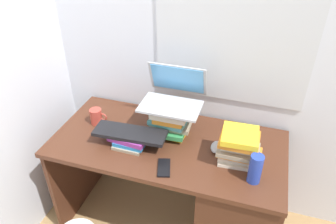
{
  "coord_description": "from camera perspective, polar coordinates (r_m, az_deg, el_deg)",
  "views": [
    {
      "loc": [
        0.45,
        -1.42,
        1.94
      ],
      "look_at": [
        -0.01,
        0.05,
        0.91
      ],
      "focal_mm": 34.5,
      "sensor_mm": 36.0,
      "label": 1
    }
  ],
  "objects": [
    {
      "name": "ground_plane",
      "position": [
        2.44,
        -0.06,
        -18.65
      ],
      "size": [
        6.0,
        6.0,
        0.0
      ],
      "primitive_type": "plane",
      "color": "#9E7A4C"
    },
    {
      "name": "wall_back",
      "position": [
        1.95,
        3.47,
        14.73
      ],
      "size": [
        6.0,
        0.06,
        2.6
      ],
      "color": "silver",
      "rests_on": "ground"
    },
    {
      "name": "wall_left",
      "position": [
        2.05,
        -25.01,
        12.64
      ],
      "size": [
        0.05,
        6.0,
        2.6
      ],
      "primitive_type": "cube",
      "color": "silver",
      "rests_on": "ground"
    },
    {
      "name": "desk",
      "position": [
        2.08,
        9.12,
        -14.57
      ],
      "size": [
        1.37,
        0.66,
        0.73
      ],
      "color": "#4C2819",
      "rests_on": "ground"
    },
    {
      "name": "book_stack_tall",
      "position": [
        1.92,
        0.32,
        -1.64
      ],
      "size": [
        0.25,
        0.19,
        0.19
      ],
      "color": "yellow",
      "rests_on": "desk"
    },
    {
      "name": "book_stack_keyboard_riser",
      "position": [
        1.9,
        -6.58,
        -4.74
      ],
      "size": [
        0.23,
        0.19,
        0.07
      ],
      "color": "gray",
      "rests_on": "desk"
    },
    {
      "name": "book_stack_side",
      "position": [
        1.76,
        12.46,
        -6.04
      ],
      "size": [
        0.23,
        0.19,
        0.2
      ],
      "color": "beige",
      "rests_on": "desk"
    },
    {
      "name": "laptop",
      "position": [
        1.89,
        0.98,
        3.07
      ],
      "size": [
        0.35,
        0.29,
        0.22
      ],
      "color": "#B7BABF",
      "rests_on": "book_stack_tall"
    },
    {
      "name": "keyboard",
      "position": [
        1.86,
        -6.73,
        -3.72
      ],
      "size": [
        0.43,
        0.16,
        0.02
      ],
      "primitive_type": "cube",
      "rotation": [
        0.0,
        0.0,
        0.05
      ],
      "color": "black",
      "rests_on": "book_stack_keyboard_riser"
    },
    {
      "name": "computer_mouse",
      "position": [
        1.87,
        8.5,
        -6.12
      ],
      "size": [
        0.06,
        0.1,
        0.04
      ],
      "primitive_type": "ellipsoid",
      "color": "#A5A8AD",
      "rests_on": "desk"
    },
    {
      "name": "mug",
      "position": [
        2.09,
        -12.53,
        -0.75
      ],
      "size": [
        0.11,
        0.08,
        0.1
      ],
      "color": "#B23F33",
      "rests_on": "desk"
    },
    {
      "name": "water_bottle",
      "position": [
        1.68,
        15.18,
        -9.66
      ],
      "size": [
        0.07,
        0.07,
        0.16
      ],
      "primitive_type": "cylinder",
      "color": "#263FA5",
      "rests_on": "desk"
    },
    {
      "name": "cell_phone",
      "position": [
        1.75,
        -0.72,
        -9.81
      ],
      "size": [
        0.1,
        0.15,
        0.01
      ],
      "primitive_type": "cube",
      "rotation": [
        0.0,
        0.0,
        0.28
      ],
      "color": "black",
      "rests_on": "desk"
    }
  ]
}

